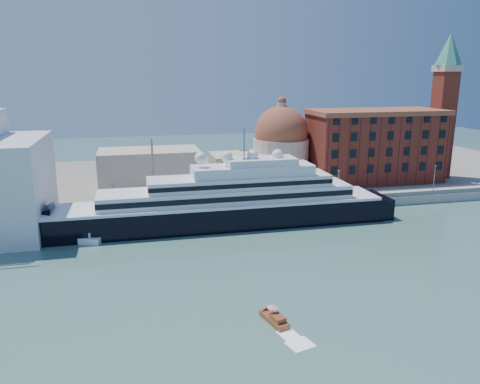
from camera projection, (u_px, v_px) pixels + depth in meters
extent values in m
plane|color=#345A53|center=(264.00, 259.00, 94.66)|extent=(400.00, 400.00, 0.00)
cube|color=gray|center=(230.00, 207.00, 126.45)|extent=(180.00, 10.00, 2.50)
cube|color=slate|center=(206.00, 177.00, 165.23)|extent=(260.00, 72.00, 2.00)
cube|color=slate|center=(233.00, 205.00, 121.75)|extent=(180.00, 0.10, 1.20)
cube|color=black|center=(219.00, 216.00, 114.71)|extent=(82.45, 12.69, 6.87)
cone|color=black|center=(30.00, 229.00, 105.24)|extent=(10.57, 12.69, 12.69)
cube|color=black|center=(372.00, 207.00, 123.77)|extent=(6.34, 11.63, 6.34)
cube|color=white|center=(219.00, 202.00, 113.80)|extent=(80.34, 12.90, 0.63)
cube|color=white|center=(227.00, 194.00, 113.79)|extent=(61.31, 10.57, 3.17)
cube|color=black|center=(232.00, 199.00, 108.80)|extent=(61.31, 0.15, 1.27)
cube|color=white|center=(240.00, 181.00, 113.76)|extent=(44.40, 9.51, 2.75)
cube|color=white|center=(252.00, 170.00, 113.80)|extent=(29.60, 8.46, 2.54)
cube|color=white|center=(261.00, 161.00, 113.74)|extent=(16.91, 7.40, 1.69)
cylinder|color=slate|center=(244.00, 144.00, 111.72)|extent=(0.32, 0.32, 7.40)
sphere|color=white|center=(200.00, 158.00, 110.14)|extent=(2.75, 2.75, 2.75)
sphere|color=white|center=(227.00, 157.00, 111.53)|extent=(2.75, 2.75, 2.75)
sphere|color=white|center=(253.00, 156.00, 112.91)|extent=(2.75, 2.75, 2.75)
sphere|color=white|center=(278.00, 155.00, 114.30)|extent=(2.75, 2.75, 2.75)
cube|color=white|center=(75.00, 239.00, 104.16)|extent=(12.99, 7.89, 1.64)
cube|color=white|center=(84.00, 234.00, 103.62)|extent=(4.72, 3.76, 1.23)
cube|color=brown|center=(274.00, 320.00, 70.38)|extent=(3.40, 6.11, 0.97)
cube|color=brown|center=(278.00, 318.00, 69.35)|extent=(2.13, 2.74, 0.77)
cylinder|color=slate|center=(273.00, 311.00, 70.50)|extent=(0.06, 0.06, 1.55)
cone|color=red|center=(273.00, 306.00, 70.28)|extent=(1.74, 1.74, 0.39)
cube|color=maroon|center=(375.00, 148.00, 151.92)|extent=(42.00, 18.00, 22.00)
cube|color=brown|center=(377.00, 112.00, 149.09)|extent=(43.00, 19.00, 1.50)
cube|color=maroon|center=(442.00, 126.00, 155.56)|extent=(6.00, 6.00, 35.00)
cube|color=beige|center=(448.00, 68.00, 151.01)|extent=(7.00, 7.00, 2.00)
cone|color=#3E8A71|center=(450.00, 49.00, 149.53)|extent=(8.40, 8.40, 10.00)
cylinder|color=beige|center=(281.00, 160.00, 152.01)|extent=(18.00, 18.00, 14.00)
sphere|color=brown|center=(281.00, 133.00, 149.80)|extent=(17.00, 17.00, 17.00)
cylinder|color=beige|center=(282.00, 107.00, 147.83)|extent=(3.00, 3.00, 3.00)
cube|color=beige|center=(240.00, 169.00, 147.56)|extent=(18.00, 14.00, 10.00)
cube|color=beige|center=(150.00, 169.00, 143.09)|extent=(30.00, 16.00, 12.00)
cylinder|color=slate|center=(114.00, 198.00, 115.77)|extent=(0.24, 0.24, 8.00)
cube|color=slate|center=(112.00, 182.00, 114.77)|extent=(0.80, 0.30, 0.25)
cylinder|color=slate|center=(232.00, 191.00, 122.33)|extent=(0.24, 0.24, 8.00)
cube|color=slate|center=(232.00, 176.00, 121.32)|extent=(0.80, 0.30, 0.25)
cylinder|color=slate|center=(338.00, 185.00, 128.88)|extent=(0.24, 0.24, 8.00)
cube|color=slate|center=(339.00, 171.00, 127.87)|extent=(0.80, 0.30, 0.25)
cylinder|color=slate|center=(434.00, 180.00, 135.44)|extent=(0.24, 0.24, 8.00)
cube|color=slate|center=(436.00, 166.00, 134.43)|extent=(0.80, 0.30, 0.25)
cylinder|color=slate|center=(153.00, 175.00, 118.62)|extent=(0.50, 0.50, 18.00)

